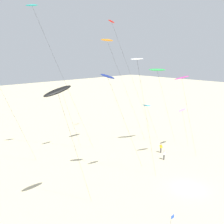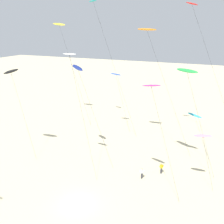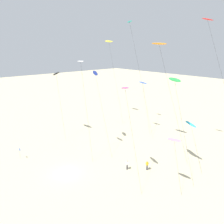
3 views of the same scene
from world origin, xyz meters
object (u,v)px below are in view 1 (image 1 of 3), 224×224
(kite_green, at_px, (157,70))
(kite_teal, at_px, (34,10))
(kite_magenta, at_px, (182,79))
(kite_flyer_middle, at_px, (164,155))
(kite_navy, at_px, (108,78))
(kite_black, at_px, (58,92))
(kite_blue, at_px, (61,90))
(kite_orange, at_px, (107,41))
(kite_cyan, at_px, (147,106))
(kite_pink, at_px, (182,110))
(kite_flyer_nearest, at_px, (161,148))
(kite_red, at_px, (113,26))
(kite_white, at_px, (138,63))
(marker_flag, at_px, (172,221))

(kite_green, distance_m, kite_teal, 23.20)
(kite_magenta, bearing_deg, kite_flyer_middle, 120.94)
(kite_navy, distance_m, kite_black, 10.41)
(kite_blue, distance_m, kite_flyer_middle, 21.04)
(kite_orange, distance_m, kite_flyer_middle, 22.00)
(kite_blue, bearing_deg, kite_teal, -179.03)
(kite_black, xyz_separation_m, kite_blue, (10.67, 16.05, -2.45))
(kite_black, relative_size, kite_cyan, 1.89)
(kite_green, relative_size, kite_pink, 1.96)
(kite_orange, relative_size, kite_blue, 1.71)
(kite_flyer_nearest, height_order, kite_flyer_middle, same)
(kite_magenta, distance_m, kite_flyer_nearest, 13.63)
(kite_red, bearing_deg, kite_white, -125.15)
(kite_magenta, xyz_separation_m, kite_flyer_middle, (-1.14, 1.91, -12.90))
(kite_teal, distance_m, kite_red, 17.74)
(kite_navy, distance_m, kite_flyer_nearest, 18.93)
(kite_orange, xyz_separation_m, kite_blue, (-7.08, 4.32, -8.39))
(kite_teal, height_order, kite_blue, kite_teal)
(kite_pink, height_order, kite_flyer_nearest, kite_pink)
(marker_flag, bearing_deg, kite_black, 116.99)
(kite_navy, distance_m, kite_cyan, 19.24)
(kite_red, xyz_separation_m, marker_flag, (-18.35, -27.87, -21.60))
(kite_pink, height_order, kite_red, kite_red)
(kite_white, distance_m, kite_flyer_nearest, 20.04)
(kite_green, bearing_deg, kite_teal, 152.34)
(kite_flyer_nearest, bearing_deg, marker_flag, -140.79)
(kite_white, bearing_deg, kite_cyan, 35.15)
(kite_white, height_order, kite_flyer_middle, kite_white)
(kite_teal, bearing_deg, kite_pink, -31.95)
(kite_white, bearing_deg, kite_red, 54.85)
(kite_blue, distance_m, kite_white, 17.85)
(kite_magenta, relative_size, kite_flyer_middle, 8.59)
(kite_teal, height_order, kite_pink, kite_teal)
(kite_white, height_order, kite_flyer_nearest, kite_white)
(kite_magenta, bearing_deg, marker_flag, -148.51)
(kite_red, distance_m, marker_flag, 39.75)
(kite_black, height_order, marker_flag, kite_black)
(kite_green, xyz_separation_m, kite_flyer_nearest, (-1.90, -2.91, -13.78))
(kite_navy, xyz_separation_m, kite_flyer_nearest, (13.16, 0.22, -13.60))
(kite_white, distance_m, kite_cyan, 20.72)
(kite_flyer_nearest, relative_size, kite_flyer_middle, 1.00)
(kite_magenta, height_order, kite_navy, kite_navy)
(kite_navy, bearing_deg, kite_white, -70.86)
(kite_green, distance_m, kite_blue, 17.71)
(kite_cyan, bearing_deg, kite_red, 109.51)
(kite_cyan, bearing_deg, kite_pink, -77.91)
(kite_teal, distance_m, kite_pink, 30.78)
(kite_magenta, bearing_deg, kite_pink, 28.91)
(kite_teal, bearing_deg, kite_magenta, -47.23)
(kite_orange, height_order, kite_flyer_middle, kite_orange)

